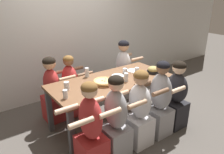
# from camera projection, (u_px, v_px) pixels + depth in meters

# --- Properties ---
(ground_plane) EXTENTS (18.00, 18.00, 0.00)m
(ground_plane) POSITION_uv_depth(u_px,v_px,m) (112.00, 122.00, 3.66)
(ground_plane) COLOR #514C47
(ground_plane) RESTS_ON ground
(restaurant_back_panel) EXTENTS (10.00, 0.06, 3.20)m
(restaurant_back_panel) POSITION_uv_depth(u_px,v_px,m) (67.00, 16.00, 4.18)
(restaurant_back_panel) COLOR silver
(restaurant_back_panel) RESTS_ON ground
(dining_table) EXTENTS (1.93, 0.86, 0.76)m
(dining_table) POSITION_uv_depth(u_px,v_px,m) (112.00, 85.00, 3.41)
(dining_table) COLOR brown
(dining_table) RESTS_ON ground
(pizza_board_main) EXTENTS (0.33, 0.33, 0.06)m
(pizza_board_main) POSITION_uv_depth(u_px,v_px,m) (104.00, 82.00, 3.23)
(pizza_board_main) COLOR #996B42
(pizza_board_main) RESTS_ON dining_table
(skillet_bowl) EXTENTS (0.31, 0.21, 0.12)m
(skillet_bowl) POSITION_uv_depth(u_px,v_px,m) (153.00, 70.00, 3.66)
(skillet_bowl) COLOR black
(skillet_bowl) RESTS_ON dining_table
(empty_plate_a) EXTENTS (0.21, 0.21, 0.02)m
(empty_plate_a) POSITION_uv_depth(u_px,v_px,m) (118.00, 76.00, 3.53)
(empty_plate_a) COLOR white
(empty_plate_a) RESTS_ON dining_table
(empty_plate_b) EXTENTS (0.22, 0.22, 0.02)m
(empty_plate_b) POSITION_uv_depth(u_px,v_px,m) (134.00, 71.00, 3.76)
(empty_plate_b) COLOR white
(empty_plate_b) RESTS_ON dining_table
(cocktail_glass_blue) EXTENTS (0.08, 0.08, 0.11)m
(cocktail_glass_blue) POSITION_uv_depth(u_px,v_px,m) (125.00, 71.00, 3.64)
(cocktail_glass_blue) COLOR silver
(cocktail_glass_blue) RESTS_ON dining_table
(drinking_glass_a) EXTENTS (0.07, 0.07, 0.13)m
(drinking_glass_a) POSITION_uv_depth(u_px,v_px,m) (126.00, 78.00, 3.31)
(drinking_glass_a) COLOR silver
(drinking_glass_a) RESTS_ON dining_table
(drinking_glass_b) EXTENTS (0.07, 0.07, 0.12)m
(drinking_glass_b) POSITION_uv_depth(u_px,v_px,m) (137.00, 71.00, 3.59)
(drinking_glass_b) COLOR silver
(drinking_glass_b) RESTS_ON dining_table
(drinking_glass_c) EXTENTS (0.06, 0.06, 0.12)m
(drinking_glass_c) POSITION_uv_depth(u_px,v_px,m) (65.00, 94.00, 2.78)
(drinking_glass_c) COLOR silver
(drinking_glass_c) RESTS_ON dining_table
(drinking_glass_d) EXTENTS (0.07, 0.07, 0.15)m
(drinking_glass_d) POSITION_uv_depth(u_px,v_px,m) (87.00, 73.00, 3.48)
(drinking_glass_d) COLOR silver
(drinking_glass_d) RESTS_ON dining_table
(drinking_glass_e) EXTENTS (0.07, 0.07, 0.12)m
(drinking_glass_e) POSITION_uv_depth(u_px,v_px,m) (67.00, 86.00, 3.02)
(drinking_glass_e) COLOR silver
(drinking_glass_e) RESTS_ON dining_table
(diner_near_left) EXTENTS (0.51, 0.40, 1.14)m
(diner_near_left) POSITION_uv_depth(u_px,v_px,m) (91.00, 131.00, 2.55)
(diner_near_left) COLOR #B22D2D
(diner_near_left) RESTS_ON ground
(diner_far_right) EXTENTS (0.51, 0.40, 1.17)m
(diner_far_right) POSITION_uv_depth(u_px,v_px,m) (123.00, 71.00, 4.36)
(diner_far_right) COLOR silver
(diner_far_right) RESTS_ON ground
(diner_near_midleft) EXTENTS (0.51, 0.40, 1.13)m
(diner_near_midleft) POSITION_uv_depth(u_px,v_px,m) (115.00, 121.00, 2.75)
(diner_near_midleft) COLOR #99999E
(diner_near_midleft) RESTS_ON ground
(diner_far_midleft) EXTENTS (0.51, 0.40, 1.07)m
(diner_far_midleft) POSITION_uv_depth(u_px,v_px,m) (71.00, 89.00, 3.75)
(diner_far_midleft) COLOR #B22D2D
(diner_far_midleft) RESTS_ON ground
(diner_far_left) EXTENTS (0.51, 0.40, 1.10)m
(diner_far_left) POSITION_uv_depth(u_px,v_px,m) (53.00, 92.00, 3.56)
(diner_far_left) COLOR #B22D2D
(diner_far_left) RESTS_ON ground
(diner_near_right) EXTENTS (0.51, 0.40, 1.09)m
(diner_near_right) POSITION_uv_depth(u_px,v_px,m) (176.00, 97.00, 3.40)
(diner_near_right) COLOR #232328
(diner_near_right) RESTS_ON ground
(diner_near_midright) EXTENTS (0.51, 0.40, 1.16)m
(diner_near_midright) POSITION_uv_depth(u_px,v_px,m) (160.00, 102.00, 3.19)
(diner_near_midright) COLOR #99999E
(diner_near_midright) RESTS_ON ground
(diner_near_center) EXTENTS (0.51, 0.40, 1.11)m
(diner_near_center) POSITION_uv_depth(u_px,v_px,m) (139.00, 112.00, 2.97)
(diner_near_center) COLOR silver
(diner_near_center) RESTS_ON ground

